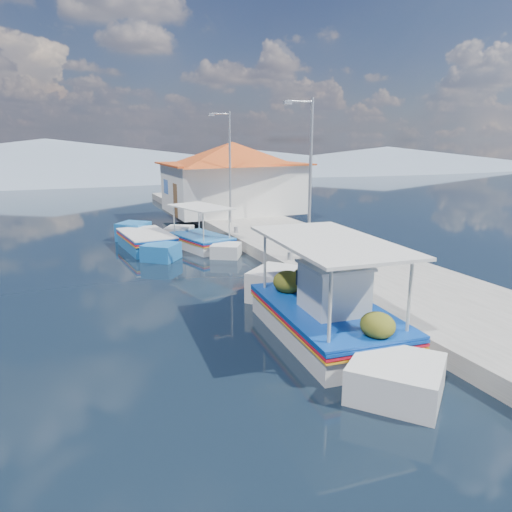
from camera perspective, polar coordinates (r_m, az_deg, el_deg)
name	(u,v)px	position (r m, az deg, el deg)	size (l,w,h in m)	color
ground	(212,300)	(15.39, -5.31, -5.28)	(160.00, 160.00, 0.00)	black
quay	(291,242)	(22.87, 4.27, 1.71)	(5.00, 44.00, 0.50)	#A7A39C
bollards	(257,240)	(21.25, 0.15, 1.92)	(0.20, 17.20, 0.30)	#A5A8AD
main_caique	(324,316)	(12.59, 8.21, -7.09)	(2.94, 8.71, 2.88)	silver
caique_green_canopy	(201,241)	(22.67, -6.56, 1.76)	(2.75, 5.77, 2.23)	silver
caique_blue_hull	(146,242)	(22.98, -13.03, 1.62)	(2.33, 6.60, 1.18)	#1C66AC
harbor_building	(233,176)	(30.83, -2.83, 9.58)	(10.49, 10.49, 4.40)	silver
lamp_post_near	(308,172)	(18.22, 6.29, 10.04)	(1.21, 0.14, 6.00)	#A5A8AD
lamp_post_far	(228,162)	(26.44, -3.35, 11.22)	(1.21, 0.14, 6.00)	#A5A8AD
mountain_ridge	(136,161)	(70.81, -14.18, 10.93)	(171.40, 96.00, 5.50)	slate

